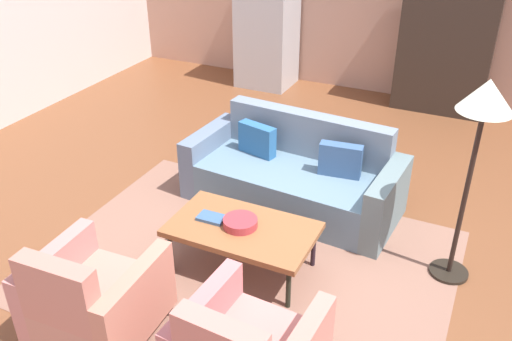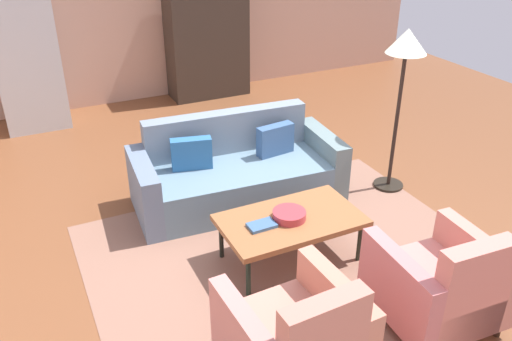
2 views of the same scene
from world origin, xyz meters
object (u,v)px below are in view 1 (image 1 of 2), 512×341
at_px(book_stack, 212,218).
at_px(cabinet, 446,46).
at_px(refrigerator, 267,25).
at_px(floor_lamp, 483,116).
at_px(fruit_bowl, 240,223).
at_px(couch, 296,176).
at_px(coffee_table, 242,230).
at_px(armchair_left, 92,302).

xyz_separation_m(book_stack, cabinet, (1.19, 4.31, 0.46)).
height_order(refrigerator, floor_lamp, refrigerator).
bearing_deg(fruit_bowl, book_stack, -177.49).
relative_size(book_stack, refrigerator, 0.13).
bearing_deg(couch, coffee_table, 93.92).
height_order(book_stack, refrigerator, refrigerator).
height_order(armchair_left, floor_lamp, floor_lamp).
bearing_deg(floor_lamp, couch, 161.99).
height_order(fruit_bowl, refrigerator, refrigerator).
relative_size(cabinet, refrigerator, 0.97).
relative_size(book_stack, cabinet, 0.13).
distance_m(book_stack, cabinet, 4.49).
height_order(coffee_table, book_stack, book_stack).
height_order(book_stack, cabinet, cabinet).
distance_m(fruit_bowl, book_stack, 0.26).
bearing_deg(coffee_table, armchair_left, -117.12).
bearing_deg(cabinet, armchair_left, -105.46).
bearing_deg(book_stack, floor_lamp, 19.77).
relative_size(coffee_table, cabinet, 0.67).
bearing_deg(floor_lamp, book_stack, -160.23).
distance_m(armchair_left, refrigerator, 5.49).
distance_m(fruit_bowl, floor_lamp, 2.01).
bearing_deg(armchair_left, couch, 73.29).
distance_m(armchair_left, cabinet, 5.69).
xyz_separation_m(couch, refrigerator, (-1.67, 3.00, 0.64)).
distance_m(coffee_table, book_stack, 0.29).
xyz_separation_m(armchair_left, fruit_bowl, (0.58, 1.17, 0.11)).
xyz_separation_m(coffee_table, book_stack, (-0.28, -0.01, 0.05)).
distance_m(armchair_left, floor_lamp, 3.07).
bearing_deg(coffee_table, refrigerator, 111.62).
height_order(armchair_left, fruit_bowl, armchair_left).
distance_m(couch, refrigerator, 3.49).
height_order(coffee_table, floor_lamp, floor_lamp).
relative_size(refrigerator, floor_lamp, 1.08).
xyz_separation_m(couch, coffee_table, (-0.01, -1.19, 0.10)).
xyz_separation_m(coffee_table, floor_lamp, (1.61, 0.67, 1.06)).
bearing_deg(book_stack, couch, 76.52).
xyz_separation_m(armchair_left, cabinet, (1.51, 5.46, 0.56)).
relative_size(couch, armchair_left, 2.46).
relative_size(coffee_table, fruit_bowl, 4.21).
relative_size(armchair_left, fruit_bowl, 3.09).
height_order(fruit_bowl, cabinet, cabinet).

